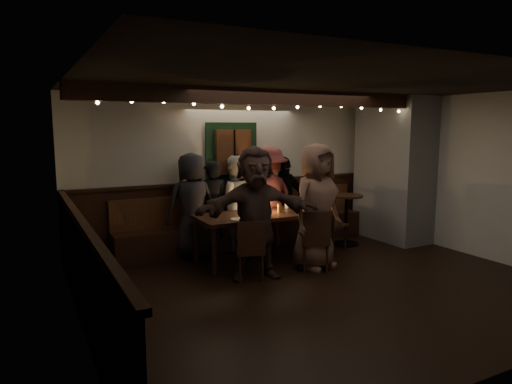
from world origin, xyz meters
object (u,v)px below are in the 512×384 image
dining_table (262,217)px  high_top (346,213)px  person_a (192,205)px  person_c (234,203)px  chair_end (328,220)px  person_e (284,200)px  chair_near_right (315,237)px  chair_near_left (251,247)px  person_f (255,213)px  person_g (316,207)px  person_b (212,207)px  person_d (269,197)px

dining_table → high_top: (1.76, 0.13, -0.11)m
person_a → person_c: bearing=-174.1°
chair_end → person_e: 0.94m
dining_table → chair_near_right: dining_table is taller
chair_near_left → person_a: size_ratio=0.50×
person_a → person_f: size_ratio=0.92×
person_f → person_g: person_g is taller
chair_end → person_g: bearing=-137.0°
person_b → person_c: (0.40, 0.02, 0.03)m
high_top → person_f: 2.43m
chair_end → person_c: 1.62m
person_f → person_d: bearing=67.7°
person_f → chair_end: bearing=34.2°
person_e → chair_near_right: bearing=59.2°
person_f → person_g: bearing=11.9°
chair_near_right → person_g: person_g is taller
person_f → person_g: 0.99m
high_top → person_d: 1.41m
chair_near_left → high_top: (2.37, 0.93, 0.09)m
chair_end → person_f: (-1.72, -0.66, 0.39)m
person_c → person_g: 1.64m
dining_table → person_f: (-0.49, -0.72, 0.24)m
chair_near_right → person_b: person_b is taller
person_c → person_e: size_ratio=1.03×
chair_near_right → person_g: 0.45m
person_e → chair_end: bearing=98.5°
high_top → person_b: (-2.29, 0.61, 0.20)m
dining_table → person_d: person_d is taller
chair_end → person_e: person_e is taller
person_c → person_g: bearing=125.4°
dining_table → person_d: (0.48, 0.64, 0.19)m
person_g → person_c: bearing=98.5°
chair_near_left → chair_end: size_ratio=0.90×
chair_near_right → person_b: size_ratio=0.59×
chair_near_left → chair_near_right: bearing=-3.8°
chair_end → person_a: (-2.14, 0.73, 0.32)m
chair_end → high_top: size_ratio=1.04×
dining_table → person_d: size_ratio=1.19×
chair_near_right → person_a: person_a is taller
person_e → person_f: person_f is taller
person_a → chair_near_right: bearing=129.9°
person_c → chair_near_right: bearing=120.9°
chair_near_right → chair_near_left: bearing=176.2°
chair_near_right → person_b: 1.88m
chair_near_left → person_c: (0.47, 1.56, 0.33)m
chair_near_right → person_e: 1.73m
chair_near_left → person_d: 1.84m
chair_near_left → person_e: size_ratio=0.54×
person_a → chair_end: bearing=160.6°
chair_near_right → chair_end: (0.83, 0.81, 0.02)m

